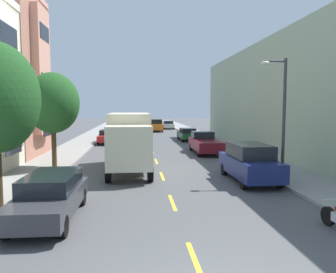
# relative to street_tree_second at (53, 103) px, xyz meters

# --- Properties ---
(ground_plane) EXTENTS (160.00, 160.00, 0.00)m
(ground_plane) POSITION_rel_street_tree_second_xyz_m (6.40, 15.29, -4.04)
(ground_plane) COLOR #4C4C4F
(sidewalk_left) EXTENTS (3.20, 120.00, 0.14)m
(sidewalk_left) POSITION_rel_street_tree_second_xyz_m (-0.70, 13.29, -3.97)
(sidewalk_left) COLOR gray
(sidewalk_left) RESTS_ON ground_plane
(sidewalk_right) EXTENTS (3.20, 120.00, 0.14)m
(sidewalk_right) POSITION_rel_street_tree_second_xyz_m (13.50, 13.29, -3.97)
(sidewalk_right) COLOR gray
(sidewalk_right) RESTS_ON ground_plane
(lane_centerline_dashes) EXTENTS (0.14, 47.20, 0.01)m
(lane_centerline_dashes) POSITION_rel_street_tree_second_xyz_m (6.40, 9.79, -4.04)
(lane_centerline_dashes) COLOR yellow
(lane_centerline_dashes) RESTS_ON ground_plane
(apartment_block_opposite) EXTENTS (10.00, 36.00, 9.19)m
(apartment_block_opposite) POSITION_rel_street_tree_second_xyz_m (20.10, 5.29, 0.55)
(apartment_block_opposite) COLOR #99AD8E
(apartment_block_opposite) RESTS_ON ground_plane
(street_tree_second) EXTENTS (3.17, 3.17, 5.75)m
(street_tree_second) POSITION_rel_street_tree_second_xyz_m (0.00, 0.00, 0.00)
(street_tree_second) COLOR #47331E
(street_tree_second) RESTS_ON sidewalk_left
(street_lamp) EXTENTS (1.35, 0.28, 6.10)m
(street_lamp) POSITION_rel_street_tree_second_xyz_m (12.33, -4.41, -0.33)
(street_lamp) COLOR #38383D
(street_lamp) RESTS_ON sidewalk_right
(delivery_box_truck) EXTENTS (2.48, 7.60, 3.42)m
(delivery_box_truck) POSITION_rel_street_tree_second_xyz_m (4.60, -0.83, -2.11)
(delivery_box_truck) COLOR beige
(delivery_box_truck) RESTS_ON ground_plane
(parked_wagon_charcoal) EXTENTS (1.89, 4.72, 1.50)m
(parked_wagon_charcoal) POSITION_rel_street_tree_second_xyz_m (2.05, -9.16, -3.24)
(parked_wagon_charcoal) COLOR #333338
(parked_wagon_charcoal) RESTS_ON ground_plane
(parked_wagon_champagne) EXTENTS (1.87, 4.72, 1.50)m
(parked_wagon_champagne) POSITION_rel_street_tree_second_xyz_m (1.91, 30.59, -3.24)
(parked_wagon_champagne) COLOR tan
(parked_wagon_champagne) RESTS_ON ground_plane
(parked_sedan_forest) EXTENTS (1.86, 4.53, 1.43)m
(parked_sedan_forest) POSITION_rel_street_tree_second_xyz_m (10.86, 16.29, -3.30)
(parked_sedan_forest) COLOR #194C28
(parked_sedan_forest) RESTS_ON ground_plane
(parked_pickup_burgundy) EXTENTS (2.05, 5.32, 1.73)m
(parked_pickup_burgundy) POSITION_rel_street_tree_second_xyz_m (10.69, 6.11, -3.22)
(parked_pickup_burgundy) COLOR maroon
(parked_pickup_burgundy) RESTS_ON ground_plane
(parked_hatchback_black) EXTENTS (1.76, 4.01, 1.50)m
(parked_hatchback_black) POSITION_rel_street_tree_second_xyz_m (2.03, 20.66, -3.29)
(parked_hatchback_black) COLOR black
(parked_hatchback_black) RESTS_ON ground_plane
(parked_sedan_red) EXTENTS (1.81, 4.50, 1.43)m
(parked_sedan_red) POSITION_rel_street_tree_second_xyz_m (2.05, 14.23, -3.30)
(parked_sedan_red) COLOR #AD1E1E
(parked_sedan_red) RESTS_ON ground_plane
(parked_sedan_silver) EXTENTS (1.89, 4.53, 1.43)m
(parked_sedan_silver) POSITION_rel_street_tree_second_xyz_m (10.73, 36.85, -3.30)
(parked_sedan_silver) COLOR #B2B5BA
(parked_sedan_silver) RESTS_ON ground_plane
(parked_suv_navy) EXTENTS (1.99, 4.81, 1.93)m
(parked_suv_navy) POSITION_rel_street_tree_second_xyz_m (10.77, -4.34, -3.06)
(parked_suv_navy) COLOR navy
(parked_suv_navy) RESTS_ON ground_plane
(moving_orange_sedan) EXTENTS (1.95, 4.80, 1.93)m
(moving_orange_sedan) POSITION_rel_street_tree_second_xyz_m (8.20, 30.90, -3.06)
(moving_orange_sedan) COLOR orange
(moving_orange_sedan) RESTS_ON ground_plane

